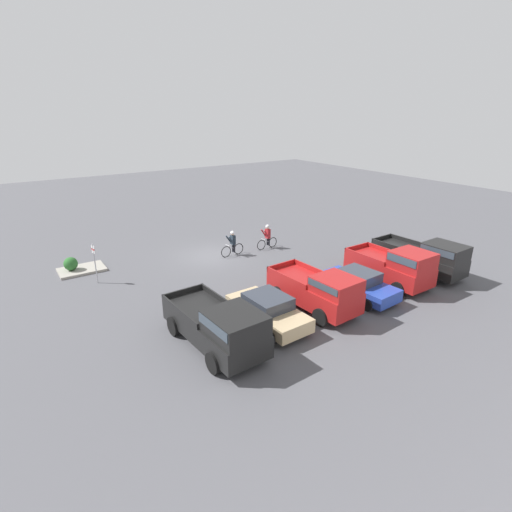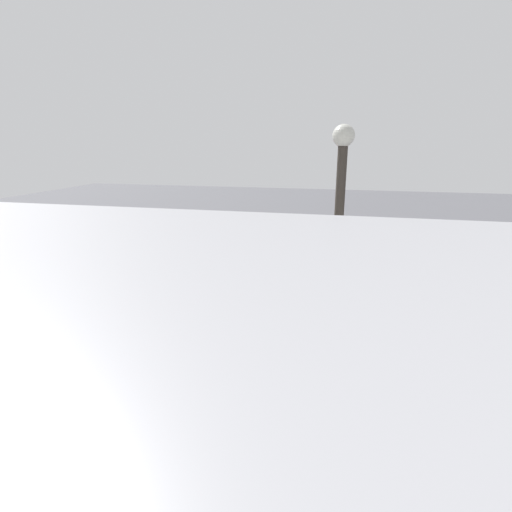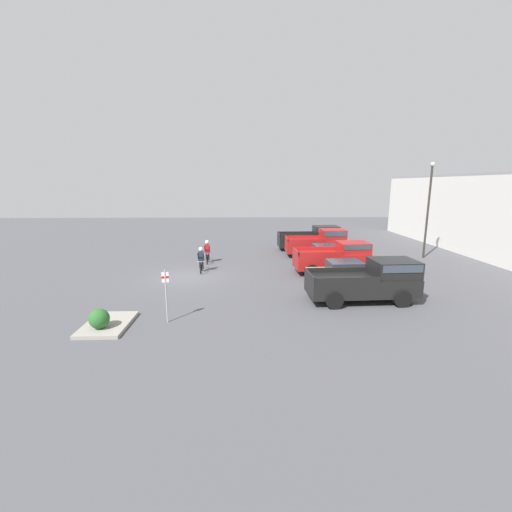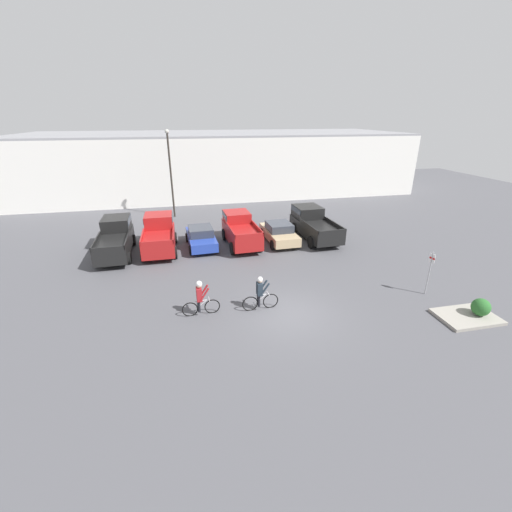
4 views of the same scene
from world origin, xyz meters
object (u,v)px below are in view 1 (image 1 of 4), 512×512
(cyclist_0, at_px, (232,243))
(cyclist_1, at_px, (267,236))
(sedan_0, at_px, (358,284))
(pickup_truck_1, at_px, (395,266))
(pickup_truck_2, at_px, (318,290))
(shrub, at_px, (71,264))
(pickup_truck_3, at_px, (220,325))
(sedan_1, at_px, (268,310))
(pickup_truck_0, at_px, (425,256))
(fire_lane_sign, at_px, (95,260))

(cyclist_0, height_order, cyclist_1, cyclist_1)
(cyclist_1, bearing_deg, cyclist_0, -2.22)
(sedan_0, distance_m, cyclist_0, 9.35)
(pickup_truck_1, distance_m, sedan_0, 2.84)
(cyclist_0, bearing_deg, pickup_truck_2, 86.19)
(cyclist_1, bearing_deg, shrub, -13.43)
(pickup_truck_3, height_order, cyclist_0, pickup_truck_3)
(sedan_0, bearing_deg, pickup_truck_1, 178.08)
(pickup_truck_2, bearing_deg, sedan_1, -4.71)
(sedan_1, bearing_deg, cyclist_1, -125.45)
(cyclist_0, xyz_separation_m, cyclist_1, (-2.79, 0.11, 0.05))
(sedan_0, relative_size, sedan_1, 1.00)
(pickup_truck_1, distance_m, cyclist_0, 10.45)
(pickup_truck_2, distance_m, sedan_1, 2.85)
(pickup_truck_0, xyz_separation_m, shrub, (17.41, -12.00, -0.55))
(pickup_truck_2, xyz_separation_m, pickup_truck_3, (5.60, 0.32, 0.01))
(cyclist_1, height_order, shrub, cyclist_1)
(sedan_1, relative_size, cyclist_1, 2.47)
(sedan_0, xyz_separation_m, cyclist_0, (2.18, -9.09, 0.15))
(pickup_truck_0, distance_m, fire_lane_sign, 19.04)
(pickup_truck_2, bearing_deg, fire_lane_sign, -49.26)
(pickup_truck_3, height_order, cyclist_1, pickup_truck_3)
(pickup_truck_1, bearing_deg, pickup_truck_2, -1.16)
(sedan_0, height_order, fire_lane_sign, fire_lane_sign)
(pickup_truck_1, height_order, sedan_1, pickup_truck_1)
(pickup_truck_0, bearing_deg, sedan_0, -0.55)
(pickup_truck_0, distance_m, sedan_1, 11.22)
(sedan_1, bearing_deg, pickup_truck_3, 11.26)
(cyclist_1, xyz_separation_m, fire_lane_sign, (11.51, -0.46, 0.51))
(pickup_truck_1, xyz_separation_m, cyclist_1, (2.19, -9.07, -0.23))
(sedan_0, xyz_separation_m, sedan_1, (5.60, -0.25, 0.02))
(sedan_0, relative_size, cyclist_0, 2.43)
(pickup_truck_2, distance_m, pickup_truck_3, 5.60)
(pickup_truck_1, xyz_separation_m, pickup_truck_3, (11.18, 0.21, -0.03))
(cyclist_1, bearing_deg, pickup_truck_3, 45.91)
(pickup_truck_2, xyz_separation_m, shrub, (9.01, -11.92, -0.55))
(pickup_truck_2, distance_m, cyclist_1, 9.58)
(pickup_truck_2, relative_size, fire_lane_sign, 2.11)
(pickup_truck_1, bearing_deg, sedan_0, -1.92)
(pickup_truck_0, height_order, fire_lane_sign, fire_lane_sign)
(sedan_1, height_order, pickup_truck_3, pickup_truck_3)
(pickup_truck_2, height_order, cyclist_1, pickup_truck_2)
(fire_lane_sign, height_order, shrub, fire_lane_sign)
(pickup_truck_3, bearing_deg, sedan_1, -168.74)
(pickup_truck_1, bearing_deg, shrub, -39.51)
(sedan_0, height_order, sedan_1, sedan_1)
(cyclist_1, distance_m, fire_lane_sign, 11.53)
(sedan_0, distance_m, shrub, 16.79)
(pickup_truck_0, xyz_separation_m, cyclist_0, (7.79, -9.14, -0.25))
(pickup_truck_1, distance_m, pickup_truck_3, 11.18)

